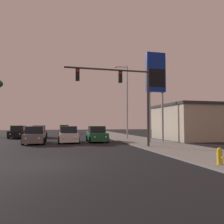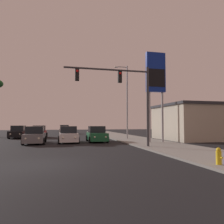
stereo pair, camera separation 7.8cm
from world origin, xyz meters
name	(u,v)px [view 2 (the right image)]	position (x,y,z in m)	size (l,w,h in m)	color
ground_plane	(43,165)	(0.00, 0.00, 0.00)	(120.00, 120.00, 0.00)	black
sidewalk_right	(147,142)	(9.50, 10.00, 0.06)	(5.00, 60.00, 0.12)	gray
building_gas_station	(202,122)	(18.00, 12.78, 2.16)	(10.30, 8.30, 4.30)	#B2A893
car_red	(39,132)	(-1.96, 20.85, 0.76)	(2.04, 4.32, 1.68)	maroon
car_white	(68,135)	(1.65, 11.99, 0.76)	(2.04, 4.31, 1.68)	silver
car_black	(18,132)	(-4.68, 20.77, 0.76)	(2.04, 4.34, 1.68)	black
car_silver	(64,130)	(1.69, 32.50, 0.76)	(2.04, 4.34, 1.68)	#B7B7BC
car_grey	(35,136)	(-1.58, 11.61, 0.76)	(2.04, 4.31, 1.68)	slate
car_green	(97,135)	(4.66, 12.27, 0.76)	(2.04, 4.33, 1.68)	#195933
traffic_light_mast	(125,89)	(5.84, 5.64, 4.70)	(6.88, 0.36, 6.50)	#38383D
street_lamp	(126,98)	(8.74, 14.70, 5.12)	(1.74, 0.24, 9.00)	#99999E
gas_station_sign	(156,77)	(10.12, 9.11, 6.62)	(2.00, 0.42, 9.00)	#99999E
fire_hydrant	(219,156)	(7.73, -2.52, 0.49)	(0.24, 0.34, 0.76)	gold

